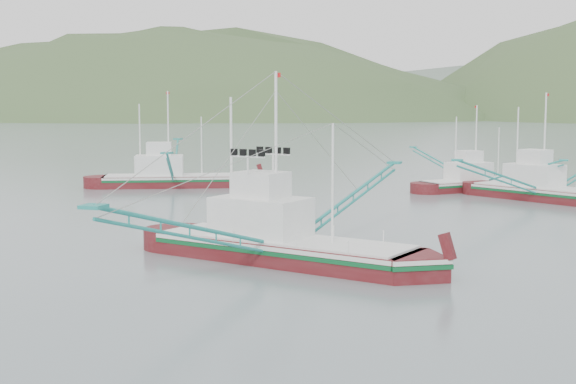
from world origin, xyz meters
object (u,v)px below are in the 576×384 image
(main_boat, at_px, (281,223))
(bg_boat_right, at_px, (547,176))
(bg_boat_far, at_px, (478,170))
(bg_boat_left, at_px, (172,166))

(main_boat, relative_size, bg_boat_right, 1.17)
(bg_boat_right, bearing_deg, bg_boat_far, 165.71)
(bg_boat_right, relative_size, bg_boat_left, 0.92)
(bg_boat_far, bearing_deg, main_boat, -144.55)
(bg_boat_far, bearing_deg, bg_boat_right, -91.00)
(main_boat, bearing_deg, bg_boat_far, 94.83)
(bg_boat_right, xyz_separation_m, bg_boat_left, (-35.40, 0.59, -0.04))
(bg_boat_left, bearing_deg, bg_boat_right, -24.08)
(main_boat, distance_m, bg_boat_left, 38.98)
(bg_boat_left, distance_m, bg_boat_far, 29.79)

